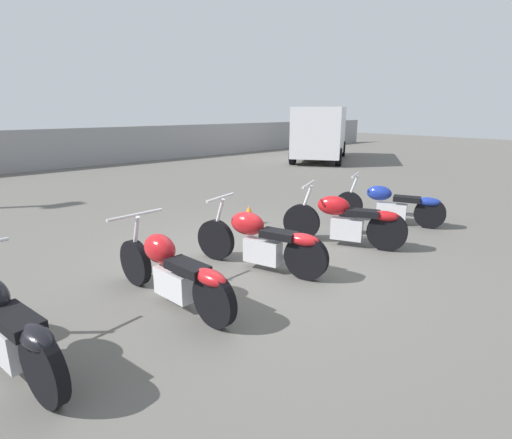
% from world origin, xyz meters
% --- Properties ---
extents(ground_plane, '(60.00, 60.00, 0.00)m').
position_xyz_m(ground_plane, '(0.00, 0.00, 0.00)').
color(ground_plane, '#5B5954').
extents(fence_back, '(40.00, 0.04, 1.47)m').
position_xyz_m(fence_back, '(0.00, 11.91, 0.74)').
color(fence_back, gray).
rests_on(fence_back, ground_plane).
extents(motorcycle_slot_0, '(0.70, 2.00, 0.98)m').
position_xyz_m(motorcycle_slot_0, '(-3.22, -0.55, 0.41)').
color(motorcycle_slot_0, black).
rests_on(motorcycle_slot_0, ground_plane).
extents(motorcycle_slot_1, '(0.73, 2.09, 0.95)m').
position_xyz_m(motorcycle_slot_1, '(-1.56, -0.42, 0.41)').
color(motorcycle_slot_1, black).
rests_on(motorcycle_slot_1, ground_plane).
extents(motorcycle_slot_2, '(0.86, 1.98, 0.97)m').
position_xyz_m(motorcycle_slot_2, '(-0.12, -0.31, 0.42)').
color(motorcycle_slot_2, black).
rests_on(motorcycle_slot_2, ground_plane).
extents(motorcycle_slot_3, '(1.05, 1.85, 0.99)m').
position_xyz_m(motorcycle_slot_3, '(1.59, -0.49, 0.42)').
color(motorcycle_slot_3, black).
rests_on(motorcycle_slot_3, ground_plane).
extents(motorcycle_slot_4, '(1.01, 1.96, 0.93)m').
position_xyz_m(motorcycle_slot_4, '(3.31, -0.31, 0.38)').
color(motorcycle_slot_4, black).
rests_on(motorcycle_slot_4, ground_plane).
extents(parked_van, '(4.95, 4.19, 2.25)m').
position_xyz_m(parked_van, '(10.23, 7.11, 1.25)').
color(parked_van, silver).
rests_on(parked_van, ground_plane).
extents(traffic_cone_far, '(0.35, 0.35, 0.35)m').
position_xyz_m(traffic_cone_far, '(1.26, 1.52, 0.18)').
color(traffic_cone_far, orange).
rests_on(traffic_cone_far, ground_plane).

